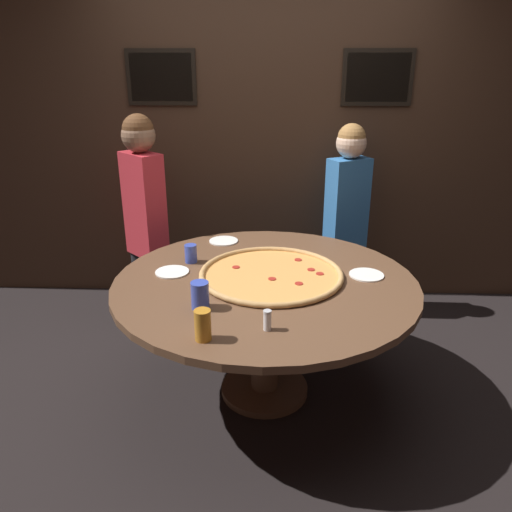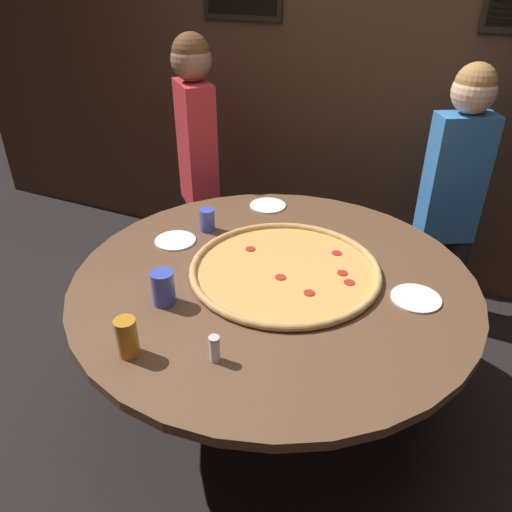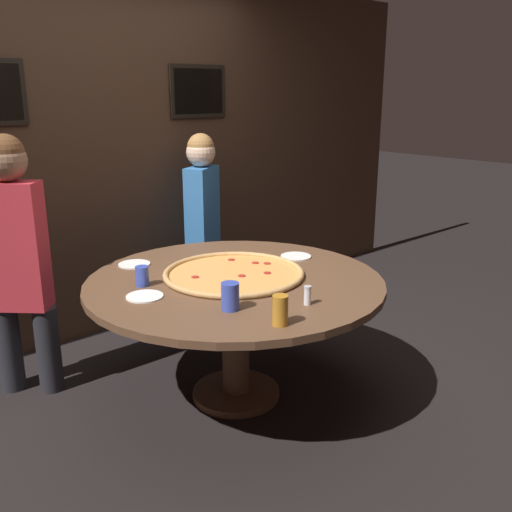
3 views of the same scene
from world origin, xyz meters
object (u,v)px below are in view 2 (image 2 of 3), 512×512
at_px(diner_side_right, 453,185).
at_px(white_plate_near_front, 416,298).
at_px(diner_far_left, 197,151).
at_px(dining_table, 273,299).
at_px(drink_cup_beside_pizza, 163,288).
at_px(giant_pizza, 285,269).
at_px(white_plate_left_side, 268,205).
at_px(condiment_shaker, 215,349).
at_px(drink_cup_far_right, 127,337).
at_px(white_plate_beside_cup, 175,241).
at_px(drink_cup_centre_back, 207,220).

bearing_deg(diner_side_right, white_plate_near_front, 60.36).
height_order(white_plate_near_front, diner_far_left, diner_far_left).
bearing_deg(diner_side_right, dining_table, 33.45).
distance_m(drink_cup_beside_pizza, diner_far_left, 1.36).
bearing_deg(giant_pizza, diner_far_left, 136.97).
height_order(white_plate_left_side, condiment_shaker, condiment_shaker).
distance_m(giant_pizza, condiment_shaker, 0.60).
bearing_deg(condiment_shaker, drink_cup_beside_pizza, 148.42).
bearing_deg(drink_cup_beside_pizza, white_plate_near_front, 25.47).
distance_m(drink_cup_beside_pizza, drink_cup_far_right, 0.30).
relative_size(drink_cup_beside_pizza, white_plate_beside_cup, 0.71).
xyz_separation_m(drink_cup_centre_back, white_plate_near_front, (1.02, -0.17, -0.05)).
bearing_deg(diner_side_right, white_plate_beside_cup, 13.85).
relative_size(white_plate_beside_cup, white_plate_near_front, 0.99).
bearing_deg(drink_cup_far_right, diner_side_right, 63.85).
distance_m(drink_cup_far_right, condiment_shaker, 0.29).
height_order(white_plate_beside_cup, diner_side_right, diner_side_right).
relative_size(drink_cup_far_right, diner_far_left, 0.09).
relative_size(giant_pizza, white_plate_left_side, 4.21).
distance_m(drink_cup_far_right, diner_far_left, 1.65).
bearing_deg(condiment_shaker, giant_pizza, 88.49).
relative_size(giant_pizza, white_plate_beside_cup, 4.21).
distance_m(dining_table, drink_cup_beside_pizza, 0.50).
xyz_separation_m(drink_cup_centre_back, diner_side_right, (1.04, 0.86, 0.03)).
bearing_deg(diner_far_left, white_plate_near_front, -165.19).
relative_size(white_plate_left_side, diner_side_right, 0.13).
relative_size(white_plate_beside_cup, diner_far_left, 0.12).
relative_size(dining_table, drink_cup_beside_pizza, 12.26).
height_order(drink_cup_beside_pizza, white_plate_beside_cup, drink_cup_beside_pizza).
distance_m(drink_cup_far_right, white_plate_near_front, 1.10).
xyz_separation_m(dining_table, condiment_shaker, (0.02, -0.55, 0.17)).
xyz_separation_m(drink_cup_far_right, white_plate_beside_cup, (-0.27, 0.72, -0.07)).
bearing_deg(white_plate_near_front, dining_table, -172.24).
relative_size(dining_table, condiment_shaker, 17.31).
bearing_deg(white_plate_left_side, diner_far_left, 154.35).
height_order(dining_table, diner_far_left, diner_far_left).
xyz_separation_m(white_plate_near_front, diner_side_right, (0.02, 1.03, 0.08)).
height_order(white_plate_left_side, diner_side_right, diner_side_right).
height_order(white_plate_beside_cup, white_plate_near_front, same).
bearing_deg(condiment_shaker, diner_far_left, 121.76).
xyz_separation_m(white_plate_beside_cup, diner_far_left, (-0.34, 0.81, 0.13)).
bearing_deg(white_plate_left_side, white_plate_near_front, -32.04).
relative_size(white_plate_near_front, diner_far_left, 0.13).
height_order(giant_pizza, diner_far_left, diner_far_left).
bearing_deg(white_plate_near_front, diner_side_right, 88.63).
distance_m(drink_cup_centre_back, white_plate_beside_cup, 0.19).
bearing_deg(white_plate_left_side, drink_cup_centre_back, -113.71).
height_order(dining_table, drink_cup_far_right, drink_cup_far_right).
xyz_separation_m(condiment_shaker, diner_side_right, (0.58, 1.65, 0.04)).
bearing_deg(drink_cup_beside_pizza, diner_far_left, 114.45).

